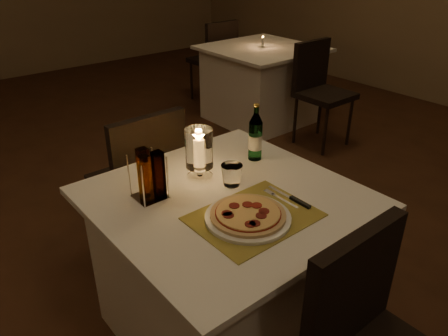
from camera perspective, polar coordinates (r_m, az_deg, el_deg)
floor at (r=2.31m, az=-3.66°, el=-18.79°), size 8.00×10.00×0.02m
main_table at (r=1.98m, az=0.38°, el=-12.73°), size 1.00×1.00×0.74m
chair_far at (r=2.38m, az=-10.66°, el=-0.63°), size 0.42×0.42×0.90m
placemat at (r=1.64m, az=3.92°, el=-6.36°), size 0.45×0.34×0.00m
plate at (r=1.62m, az=3.14°, el=-6.48°), size 0.32×0.32×0.01m
pizza at (r=1.61m, az=3.15°, el=-6.01°), size 0.28×0.28×0.02m
fork at (r=1.76m, az=7.11°, el=-3.84°), size 0.02×0.18×0.00m
knife at (r=1.75m, az=9.35°, el=-4.15°), size 0.02×0.22×0.01m
tumbler at (r=1.83m, az=1.01°, el=-0.91°), size 0.09×0.09×0.09m
water_bottle at (r=2.03m, az=4.12°, el=4.01°), size 0.06×0.06×0.27m
hurricane_candle at (r=1.84m, az=-3.27°, el=2.36°), size 0.12×0.12×0.23m
cruet_caddy at (r=1.73m, az=-9.72°, el=-1.18°), size 0.12×0.12×0.21m
neighbor_table_right at (r=4.48m, az=4.85°, el=10.87°), size 1.00×1.00×0.74m
neighbor_chair_ra at (r=3.97m, az=12.22°, el=10.80°), size 0.42×0.42×0.90m
neighbor_chair_rb at (r=4.95m, az=-0.98°, el=14.70°), size 0.42×0.42×0.90m
neighbor_candle_right at (r=4.38m, az=5.07°, el=16.07°), size 0.03×0.03×0.11m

